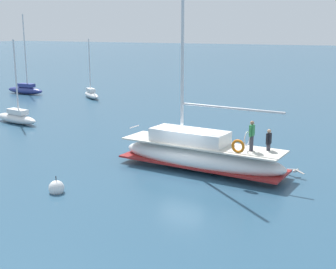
# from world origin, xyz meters

# --- Properties ---
(ground_plane) EXTENTS (400.00, 400.00, 0.00)m
(ground_plane) POSITION_xyz_m (0.00, 0.00, 0.00)
(ground_plane) COLOR #284C66
(main_sailboat) EXTENTS (3.26, 9.78, 12.49)m
(main_sailboat) POSITION_xyz_m (0.61, -0.66, 0.91)
(main_sailboat) COLOR white
(main_sailboat) RESTS_ON ground
(moored_sloop_far) EXTENTS (3.30, 3.82, 6.49)m
(moored_sloop_far) POSITION_xyz_m (20.21, 20.35, 0.48)
(moored_sloop_far) COLOR silver
(moored_sloop_far) RESTS_ON ground
(moored_catamaran) EXTENTS (2.04, 5.00, 6.76)m
(moored_catamaran) POSITION_xyz_m (5.89, 17.67, 0.52)
(moored_catamaran) COLOR white
(moored_catamaran) RESTS_ON ground
(moored_cutter_left) EXTENTS (1.34, 5.23, 9.19)m
(moored_cutter_left) POSITION_xyz_m (19.55, 29.33, 0.60)
(moored_cutter_left) COLOR navy
(moored_cutter_left) RESTS_ON ground
(seagull) EXTENTS (0.60, 1.06, 0.17)m
(seagull) POSITION_xyz_m (1.66, -5.66, 0.33)
(seagull) COLOR silver
(seagull) RESTS_ON ground
(mooring_buoy) EXTENTS (0.75, 0.75, 0.98)m
(mooring_buoy) POSITION_xyz_m (-5.76, 4.04, 0.23)
(mooring_buoy) COLOR silver
(mooring_buoy) RESTS_ON ground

